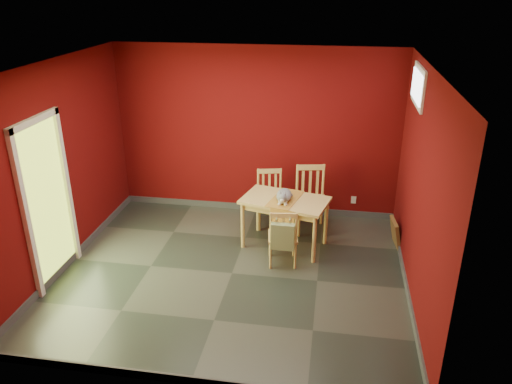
# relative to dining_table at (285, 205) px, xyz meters

# --- Properties ---
(ground) EXTENTS (4.50, 4.50, 0.00)m
(ground) POSITION_rel_dining_table_xyz_m (-0.60, -0.87, -0.65)
(ground) COLOR #2D342D
(ground) RESTS_ON ground
(room_shell) EXTENTS (4.50, 4.50, 4.50)m
(room_shell) POSITION_rel_dining_table_xyz_m (-0.60, -0.87, -0.60)
(room_shell) COLOR #550809
(room_shell) RESTS_ON ground
(doorway) EXTENTS (0.06, 1.01, 2.13)m
(doorway) POSITION_rel_dining_table_xyz_m (-2.83, -1.27, 0.48)
(doorway) COLOR #B7D838
(doorway) RESTS_ON ground
(window) EXTENTS (0.05, 0.90, 0.50)m
(window) POSITION_rel_dining_table_xyz_m (1.63, 0.13, 1.70)
(window) COLOR white
(window) RESTS_ON room_shell
(outlet_plate) EXTENTS (0.08, 0.02, 0.12)m
(outlet_plate) POSITION_rel_dining_table_xyz_m (1.00, 1.12, -0.35)
(outlet_plate) COLOR silver
(outlet_plate) RESTS_ON room_shell
(dining_table) EXTENTS (1.31, 0.95, 0.74)m
(dining_table) POSITION_rel_dining_table_xyz_m (0.00, 0.00, 0.00)
(dining_table) COLOR #DBB866
(dining_table) RESTS_ON ground
(table_runner) EXTENTS (0.50, 0.79, 0.36)m
(table_runner) POSITION_rel_dining_table_xyz_m (0.00, -0.12, 0.04)
(table_runner) COLOR #B7802F
(table_runner) RESTS_ON dining_table
(chair_far_left) EXTENTS (0.49, 0.49, 0.88)m
(chair_far_left) POSITION_rel_dining_table_xyz_m (-0.30, 0.66, -0.20)
(chair_far_left) COLOR #DBB866
(chair_far_left) RESTS_ON ground
(chair_far_right) EXTENTS (0.55, 0.55, 1.00)m
(chair_far_right) POSITION_rel_dining_table_xyz_m (0.34, 0.60, -0.14)
(chair_far_right) COLOR #DBB866
(chair_far_right) RESTS_ON ground
(chair_near) EXTENTS (0.44, 0.44, 0.83)m
(chair_near) POSITION_rel_dining_table_xyz_m (0.03, -0.51, -0.22)
(chair_near) COLOR #DBB866
(chair_near) RESTS_ON ground
(tote_bag) EXTENTS (0.30, 0.18, 0.43)m
(tote_bag) POSITION_rel_dining_table_xyz_m (0.05, -0.71, -0.12)
(tote_bag) COLOR #7D8D5A
(tote_bag) RESTS_ON chair_near
(cat) EXTENTS (0.39, 0.50, 0.22)m
(cat) POSITION_rel_dining_table_xyz_m (-0.01, -0.05, 0.20)
(cat) COLOR slate
(cat) RESTS_ON table_runner
(picture_frame) EXTENTS (0.18, 0.41, 0.40)m
(picture_frame) POSITION_rel_dining_table_xyz_m (1.59, 0.26, -0.45)
(picture_frame) COLOR brown
(picture_frame) RESTS_ON ground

